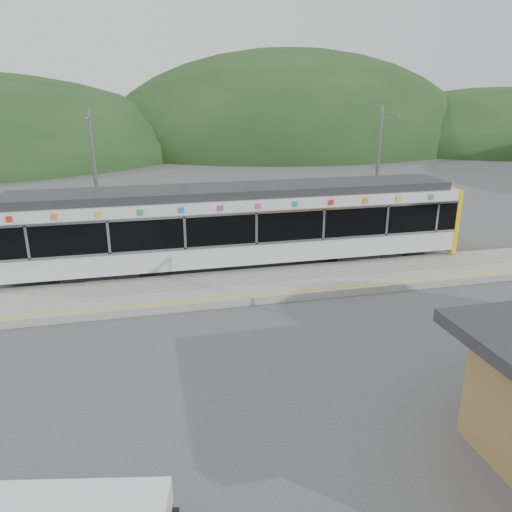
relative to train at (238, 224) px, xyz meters
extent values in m
plane|color=#4C4C4F|center=(0.87, -6.00, -2.06)|extent=(120.00, 120.00, 0.00)
ellipsoid|color=#1E3D19|center=(16.87, 48.00, -2.06)|extent=(52.00, 39.00, 26.00)
ellipsoid|color=#1E3D19|center=(45.87, 42.00, -2.06)|extent=(44.00, 33.00, 16.00)
cube|color=#9E9E99|center=(0.87, -2.70, -1.91)|extent=(26.00, 3.20, 0.30)
cube|color=yellow|center=(0.87, -4.00, -1.76)|extent=(26.00, 0.10, 0.01)
cube|color=black|center=(-6.02, 0.00, -1.76)|extent=(3.20, 2.20, 0.56)
cube|color=black|center=(5.98, 0.00, -1.76)|extent=(3.20, 2.20, 0.56)
cube|color=silver|center=(-0.02, 0.00, -1.02)|extent=(20.00, 2.90, 0.92)
cube|color=black|center=(-0.02, 0.00, 0.16)|extent=(20.00, 2.96, 1.45)
cube|color=silver|center=(-0.02, -1.50, -0.51)|extent=(20.00, 0.05, 0.10)
cube|color=silver|center=(-0.02, -1.50, 0.84)|extent=(20.00, 0.05, 0.10)
cube|color=silver|center=(-0.02, 0.00, 1.11)|extent=(20.00, 2.90, 0.45)
cube|color=#2D2D30|center=(-0.02, 0.00, 1.52)|extent=(19.40, 2.50, 0.36)
cube|color=yellow|center=(10.10, 0.00, -0.16)|extent=(0.24, 2.92, 3.00)
cube|color=silver|center=(-8.52, -1.50, 0.16)|extent=(0.10, 0.05, 1.35)
cube|color=silver|center=(-5.52, -1.50, 0.16)|extent=(0.10, 0.05, 1.35)
cube|color=silver|center=(-2.52, -1.50, 0.16)|extent=(0.10, 0.05, 1.35)
cube|color=silver|center=(0.48, -1.50, 0.16)|extent=(0.10, 0.05, 1.35)
cube|color=silver|center=(3.48, -1.50, 0.16)|extent=(0.10, 0.05, 1.35)
cube|color=silver|center=(6.48, -1.50, 0.16)|extent=(0.10, 0.05, 1.35)
cube|color=silver|center=(8.98, -1.50, 0.16)|extent=(0.10, 0.05, 1.35)
cube|color=red|center=(-9.02, -1.49, 1.12)|extent=(0.22, 0.04, 0.22)
cube|color=orange|center=(-7.42, -1.49, 1.12)|extent=(0.22, 0.04, 0.22)
cube|color=yellow|center=(-5.82, -1.49, 1.12)|extent=(0.22, 0.04, 0.22)
cube|color=green|center=(-4.22, -1.49, 1.12)|extent=(0.22, 0.04, 0.22)
cube|color=blue|center=(-2.62, -1.49, 1.12)|extent=(0.22, 0.04, 0.22)
cube|color=purple|center=(-1.02, -1.49, 1.12)|extent=(0.22, 0.04, 0.22)
cube|color=#E54C8C|center=(0.58, -1.49, 1.12)|extent=(0.22, 0.04, 0.22)
cube|color=#19A5A5|center=(2.18, -1.49, 1.12)|extent=(0.22, 0.04, 0.22)
cube|color=red|center=(3.78, -1.49, 1.12)|extent=(0.22, 0.04, 0.22)
cube|color=orange|center=(5.38, -1.49, 1.12)|extent=(0.22, 0.04, 0.22)
cube|color=yellow|center=(6.98, -1.49, 1.12)|extent=(0.22, 0.04, 0.22)
cube|color=green|center=(8.58, -1.49, 1.12)|extent=(0.22, 0.04, 0.22)
cylinder|color=slate|center=(-6.13, 2.60, 1.44)|extent=(0.18, 0.18, 7.00)
cube|color=slate|center=(-6.13, 1.80, 4.54)|extent=(0.08, 1.80, 0.08)
cylinder|color=slate|center=(7.87, 2.60, 1.44)|extent=(0.18, 0.18, 7.00)
cube|color=slate|center=(7.87, 1.80, 4.54)|extent=(0.08, 1.80, 0.08)
camera|label=1|loc=(-4.12, -21.19, 5.77)|focal=35.00mm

